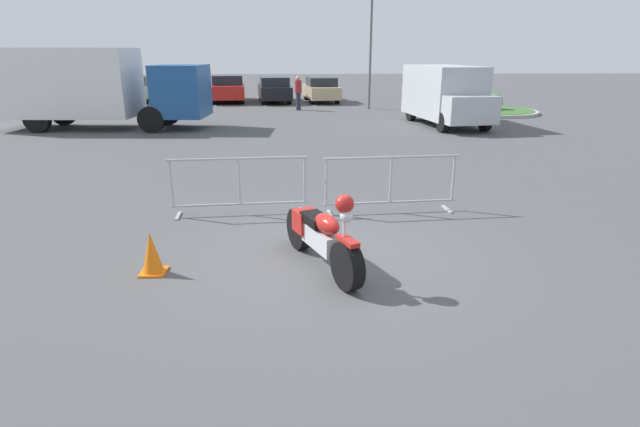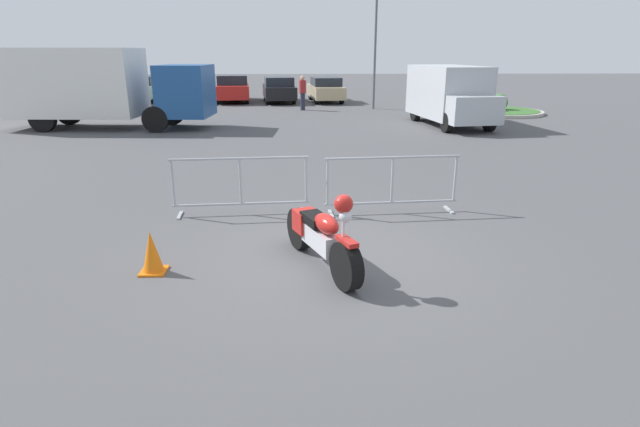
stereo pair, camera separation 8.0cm
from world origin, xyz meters
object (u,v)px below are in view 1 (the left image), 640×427
parked_car_red (228,88)px  parked_car_tan (321,89)px  street_lamp (371,33)px  crowd_barrier_far (391,184)px  parked_car_blue (87,89)px  crowd_barrier_near (239,185)px  delivery_van (445,94)px  motorcycle (321,235)px  parked_car_white (135,89)px  traffic_cone (152,253)px  box_truck (92,85)px  parked_car_black (274,89)px  parked_car_green (182,88)px  pedestrian (298,92)px

parked_car_red → parked_car_tan: (5.45, -0.27, -0.06)m
parked_car_tan → street_lamp: size_ratio=0.76×
crowd_barrier_far → parked_car_blue: bearing=123.0°
crowd_barrier_near → delivery_van: (6.99, 11.41, 0.68)m
motorcycle → parked_car_blue: 27.01m
delivery_van → street_lamp: 6.84m
crowd_barrier_near → delivery_van: bearing=58.5°
parked_car_blue → parked_car_white: bearing=-93.8°
traffic_cone → box_truck: bearing=113.3°
parked_car_white → street_lamp: bearing=-114.5°
parked_car_white → parked_car_black: 8.20m
box_truck → parked_car_black: bearing=60.8°
box_truck → parked_car_red: 11.17m
box_truck → parked_car_red: bearing=73.8°
parked_car_red → street_lamp: (7.77, -4.05, 2.94)m
delivery_van → parked_car_black: (-7.28, 9.66, -0.51)m
motorcycle → box_truck: size_ratio=0.26×
box_truck → parked_car_green: bearing=88.0°
motorcycle → street_lamp: size_ratio=0.36×
parked_car_white → parked_car_red: parked_car_red is taller
street_lamp → motorcycle: bearing=-99.7°
crowd_barrier_near → motorcycle: bearing=-59.9°
crowd_barrier_near → parked_car_black: 21.07m
motorcycle → parked_car_white: size_ratio=0.46×
parked_car_tan → traffic_cone: bearing=165.2°
crowd_barrier_near → parked_car_white: 23.24m
motorcycle → parked_car_black: parked_car_black is taller
crowd_barrier_near → box_truck: size_ratio=0.32×
parked_car_blue → traffic_cone: parked_car_blue is taller
crowd_barrier_near → parked_car_red: 21.66m
crowd_barrier_far → parked_car_black: size_ratio=0.56×
delivery_van → traffic_cone: bearing=-37.7°
motorcycle → parked_car_green: (-7.13, 23.97, 0.30)m
parked_car_red → traffic_cone: size_ratio=7.96×
box_truck → parked_car_tan: 13.76m
crowd_barrier_near → parked_car_green: bearing=104.9°
parked_car_green → parked_car_blue: bearing=84.0°
crowd_barrier_near → crowd_barrier_far: 2.77m
box_truck → pedestrian: 9.87m
delivery_van → motorcycle: bearing=-30.2°
parked_car_red → street_lamp: 9.24m
parked_car_green → parked_car_red: 2.73m
crowd_barrier_near → parked_car_white: (-8.47, 21.64, 0.19)m
crowd_barrier_near → parked_car_tan: (2.44, 21.17, 0.16)m
box_truck → traffic_cone: bearing=-63.5°
parked_car_red → crowd_barrier_far: bearing=-171.6°
pedestrian → parked_car_red: bearing=-124.0°
parked_car_white → street_lamp: (13.23, -4.25, 2.96)m
crowd_barrier_far → traffic_cone: bearing=-145.6°
parked_car_white → street_lamp: size_ratio=0.80×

